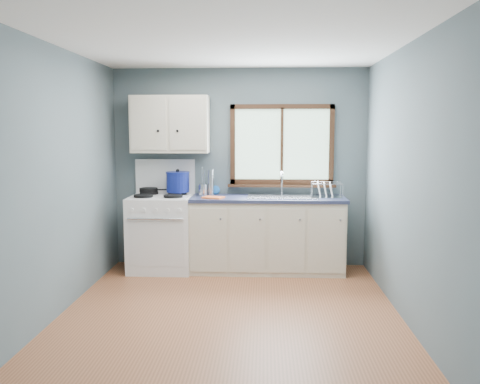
{
  "coord_description": "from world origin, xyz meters",
  "views": [
    {
      "loc": [
        0.32,
        -4.65,
        1.72
      ],
      "look_at": [
        0.05,
        0.9,
        1.05
      ],
      "focal_mm": 38.0,
      "sensor_mm": 36.0,
      "label": 1
    }
  ],
  "objects_px": {
    "base_cabinets": "(267,238)",
    "thermos": "(211,182)",
    "stockpot": "(178,182)",
    "gas_range": "(162,231)",
    "utensil_crock": "(203,189)",
    "skillet": "(149,190)",
    "dish_rack": "(326,193)",
    "sink": "(282,202)"
  },
  "relations": [
    {
      "from": "stockpot",
      "to": "thermos",
      "type": "height_order",
      "value": "stockpot"
    },
    {
      "from": "base_cabinets",
      "to": "thermos",
      "type": "bearing_deg",
      "value": 168.66
    },
    {
      "from": "gas_range",
      "to": "dish_rack",
      "type": "xyz_separation_m",
      "value": [
        2.01,
        -0.01,
        0.48
      ]
    },
    {
      "from": "sink",
      "to": "dish_rack",
      "type": "bearing_deg",
      "value": -3.5
    },
    {
      "from": "sink",
      "to": "skillet",
      "type": "height_order",
      "value": "sink"
    },
    {
      "from": "gas_range",
      "to": "skillet",
      "type": "height_order",
      "value": "gas_range"
    },
    {
      "from": "base_cabinets",
      "to": "stockpot",
      "type": "bearing_deg",
      "value": 174.09
    },
    {
      "from": "sink",
      "to": "dish_rack",
      "type": "xyz_separation_m",
      "value": [
        0.52,
        -0.03,
        0.11
      ]
    },
    {
      "from": "base_cabinets",
      "to": "skillet",
      "type": "height_order",
      "value": "skillet"
    },
    {
      "from": "gas_range",
      "to": "utensil_crock",
      "type": "relative_size",
      "value": 3.86
    },
    {
      "from": "stockpot",
      "to": "utensil_crock",
      "type": "relative_size",
      "value": 0.91
    },
    {
      "from": "stockpot",
      "to": "gas_range",
      "type": "bearing_deg",
      "value": -144.31
    },
    {
      "from": "gas_range",
      "to": "thermos",
      "type": "height_order",
      "value": "gas_range"
    },
    {
      "from": "gas_range",
      "to": "stockpot",
      "type": "distance_m",
      "value": 0.64
    },
    {
      "from": "base_cabinets",
      "to": "stockpot",
      "type": "relative_size",
      "value": 5.76
    },
    {
      "from": "base_cabinets",
      "to": "skillet",
      "type": "xyz_separation_m",
      "value": [
        -1.49,
        0.14,
        0.57
      ]
    },
    {
      "from": "skillet",
      "to": "dish_rack",
      "type": "relative_size",
      "value": 0.91
    },
    {
      "from": "gas_range",
      "to": "dish_rack",
      "type": "relative_size",
      "value": 3.49
    },
    {
      "from": "sink",
      "to": "gas_range",
      "type": "bearing_deg",
      "value": -179.29
    },
    {
      "from": "gas_range",
      "to": "dish_rack",
      "type": "height_order",
      "value": "gas_range"
    },
    {
      "from": "gas_range",
      "to": "stockpot",
      "type": "bearing_deg",
      "value": 35.69
    },
    {
      "from": "skillet",
      "to": "dish_rack",
      "type": "distance_m",
      "value": 2.2
    },
    {
      "from": "base_cabinets",
      "to": "sink",
      "type": "relative_size",
      "value": 2.2
    },
    {
      "from": "gas_range",
      "to": "sink",
      "type": "distance_m",
      "value": 1.53
    },
    {
      "from": "utensil_crock",
      "to": "base_cabinets",
      "type": "bearing_deg",
      "value": -8.56
    },
    {
      "from": "gas_range",
      "to": "skillet",
      "type": "xyz_separation_m",
      "value": [
        -0.19,
        0.16,
        0.49
      ]
    },
    {
      "from": "gas_range",
      "to": "dish_rack",
      "type": "bearing_deg",
      "value": -0.39
    },
    {
      "from": "base_cabinets",
      "to": "sink",
      "type": "xyz_separation_m",
      "value": [
        0.18,
        -0.0,
        0.45
      ]
    },
    {
      "from": "dish_rack",
      "to": "base_cabinets",
      "type": "bearing_deg",
      "value": -179.67
    },
    {
      "from": "gas_range",
      "to": "base_cabinets",
      "type": "xyz_separation_m",
      "value": [
        1.31,
        0.02,
        -0.08
      ]
    },
    {
      "from": "dish_rack",
      "to": "thermos",
      "type": "bearing_deg",
      "value": 175.93
    },
    {
      "from": "base_cabinets",
      "to": "dish_rack",
      "type": "xyz_separation_m",
      "value": [
        0.7,
        -0.03,
        0.56
      ]
    },
    {
      "from": "base_cabinets",
      "to": "utensil_crock",
      "type": "xyz_separation_m",
      "value": [
        -0.8,
        0.12,
        0.58
      ]
    },
    {
      "from": "sink",
      "to": "thermos",
      "type": "bearing_deg",
      "value": 170.89
    },
    {
      "from": "skillet",
      "to": "sink",
      "type": "bearing_deg",
      "value": -12.77
    },
    {
      "from": "gas_range",
      "to": "sink",
      "type": "xyz_separation_m",
      "value": [
        1.49,
        0.02,
        0.37
      ]
    },
    {
      "from": "stockpot",
      "to": "utensil_crock",
      "type": "distance_m",
      "value": 0.33
    },
    {
      "from": "utensil_crock",
      "to": "dish_rack",
      "type": "distance_m",
      "value": 1.52
    },
    {
      "from": "skillet",
      "to": "dish_rack",
      "type": "bearing_deg",
      "value": -12.48
    },
    {
      "from": "base_cabinets",
      "to": "dish_rack",
      "type": "distance_m",
      "value": 0.9
    },
    {
      "from": "skillet",
      "to": "thermos",
      "type": "height_order",
      "value": "thermos"
    },
    {
      "from": "gas_range",
      "to": "thermos",
      "type": "distance_m",
      "value": 0.85
    }
  ]
}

